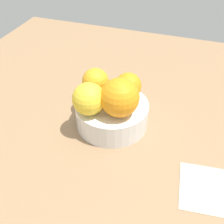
# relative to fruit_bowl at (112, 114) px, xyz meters

# --- Properties ---
(ground_plane) EXTENTS (1.10, 1.10, 0.02)m
(ground_plane) POSITION_rel_fruit_bowl_xyz_m (0.00, 0.00, -0.04)
(ground_plane) COLOR #997551
(fruit_bowl) EXTENTS (0.17, 0.17, 0.06)m
(fruit_bowl) POSITION_rel_fruit_bowl_xyz_m (0.00, 0.00, 0.00)
(fruit_bowl) COLOR white
(fruit_bowl) RESTS_ON ground_plane
(orange_in_bowl_0) EXTENTS (0.06, 0.06, 0.06)m
(orange_in_bowl_0) POSITION_rel_fruit_bowl_xyz_m (-0.04, 0.03, 0.06)
(orange_in_bowl_0) COLOR orange
(orange_in_bowl_0) RESTS_ON fruit_bowl
(orange_in_bowl_1) EXTENTS (0.09, 0.09, 0.09)m
(orange_in_bowl_1) POSITION_rel_fruit_bowl_xyz_m (0.02, 0.03, 0.07)
(orange_in_bowl_1) COLOR orange
(orange_in_bowl_1) RESTS_ON fruit_bowl
(orange_in_bowl_2) EXTENTS (0.06, 0.06, 0.06)m
(orange_in_bowl_2) POSITION_rel_fruit_bowl_xyz_m (-0.03, -0.05, 0.06)
(orange_in_bowl_2) COLOR #F9A823
(orange_in_bowl_2) RESTS_ON fruit_bowl
(orange_in_bowl_3) EXTENTS (0.07, 0.07, 0.07)m
(orange_in_bowl_3) POSITION_rel_fruit_bowl_xyz_m (0.04, -0.04, 0.07)
(orange_in_bowl_3) COLOR yellow
(orange_in_bowl_3) RESTS_ON fruit_bowl
(folded_napkin) EXTENTS (0.12, 0.12, 0.00)m
(folded_napkin) POSITION_rel_fruit_bowl_xyz_m (0.12, 0.24, -0.03)
(folded_napkin) COLOR beige
(folded_napkin) RESTS_ON ground_plane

